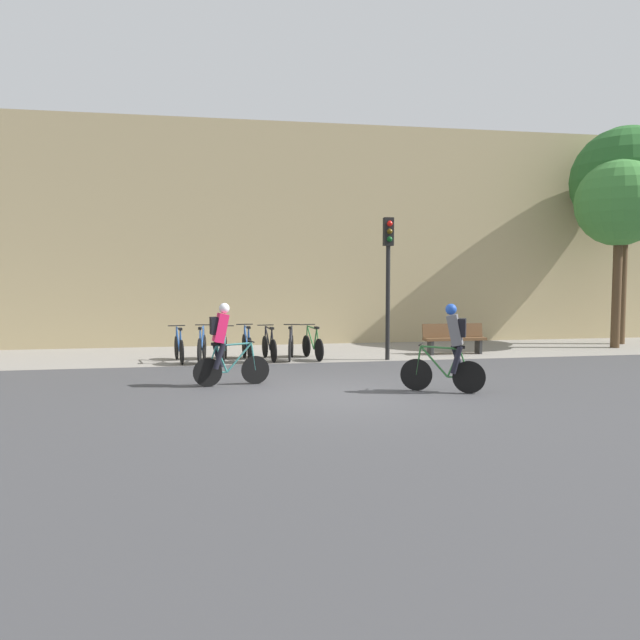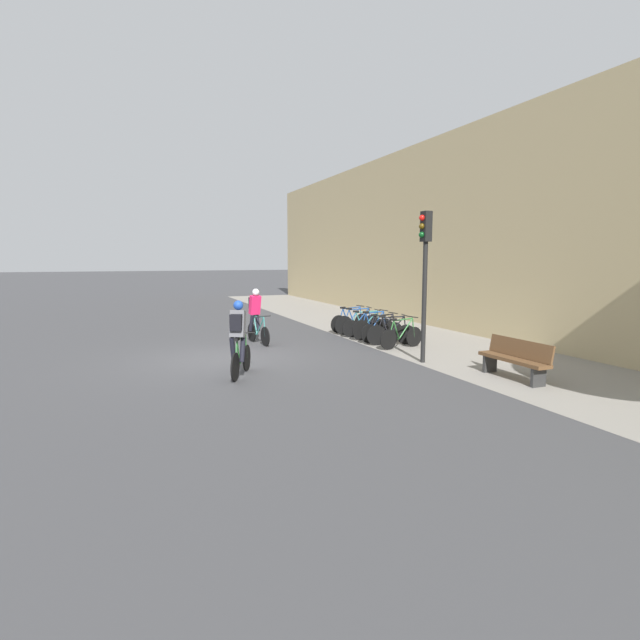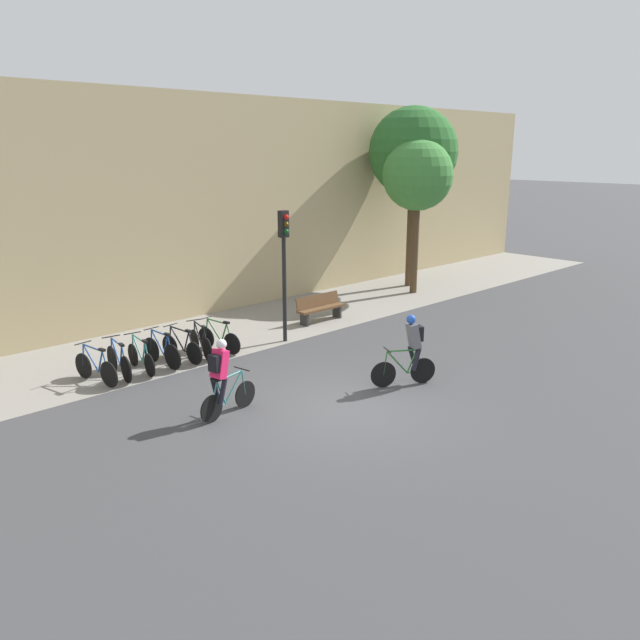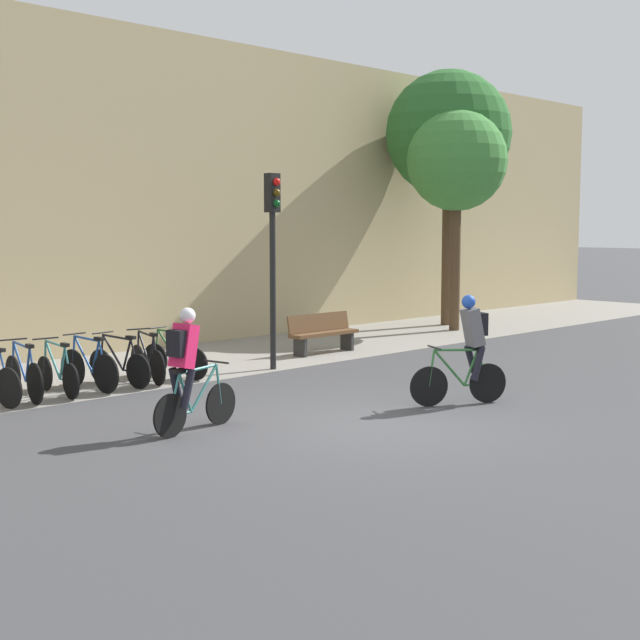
# 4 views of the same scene
# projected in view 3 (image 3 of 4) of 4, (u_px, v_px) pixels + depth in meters

# --- Properties ---
(ground) EXTENTS (200.00, 200.00, 0.00)m
(ground) POSITION_uv_depth(u_px,v_px,m) (343.00, 409.00, 13.81)
(ground) COLOR #3D3D3F
(kerb_strip) EXTENTS (44.00, 4.50, 0.01)m
(kerb_strip) POSITION_uv_depth(u_px,v_px,m) (181.00, 342.00, 18.53)
(kerb_strip) COLOR gray
(kerb_strip) RESTS_ON ground
(building_facade) EXTENTS (44.00, 0.60, 7.35)m
(building_facade) POSITION_uv_depth(u_px,v_px,m) (131.00, 212.00, 19.34)
(building_facade) COLOR tan
(building_facade) RESTS_ON ground
(cyclist_pink) EXTENTS (1.60, 0.53, 1.74)m
(cyclist_pink) POSITION_uv_depth(u_px,v_px,m) (222.00, 376.00, 13.13)
(cyclist_pink) COLOR black
(cyclist_pink) RESTS_ON ground
(cyclist_grey) EXTENTS (1.50, 0.81, 1.76)m
(cyclist_grey) POSITION_uv_depth(u_px,v_px,m) (411.00, 347.00, 14.99)
(cyclist_grey) COLOR black
(cyclist_grey) RESTS_ON ground
(parked_bike_0) EXTENTS (0.47, 1.68, 0.96)m
(parked_bike_0) POSITION_uv_depth(u_px,v_px,m) (96.00, 368.00, 15.24)
(parked_bike_0) COLOR black
(parked_bike_0) RESTS_ON ground
(parked_bike_1) EXTENTS (0.46, 1.69, 0.97)m
(parked_bike_1) POSITION_uv_depth(u_px,v_px,m) (119.00, 362.00, 15.64)
(parked_bike_1) COLOR black
(parked_bike_1) RESTS_ON ground
(parked_bike_2) EXTENTS (0.46, 1.66, 0.94)m
(parked_bike_2) POSITION_uv_depth(u_px,v_px,m) (141.00, 357.00, 16.05)
(parked_bike_2) COLOR black
(parked_bike_2) RESTS_ON ground
(parked_bike_3) EXTENTS (0.46, 1.63, 0.97)m
(parked_bike_3) POSITION_uv_depth(u_px,v_px,m) (162.00, 351.00, 16.44)
(parked_bike_3) COLOR black
(parked_bike_3) RESTS_ON ground
(parked_bike_4) EXTENTS (0.46, 1.63, 0.94)m
(parked_bike_4) POSITION_uv_depth(u_px,v_px,m) (182.00, 347.00, 16.85)
(parked_bike_4) COLOR black
(parked_bike_4) RESTS_ON ground
(parked_bike_5) EXTENTS (0.49, 1.57, 0.95)m
(parked_bike_5) POSITION_uv_depth(u_px,v_px,m) (201.00, 342.00, 17.24)
(parked_bike_5) COLOR black
(parked_bike_5) RESTS_ON ground
(parked_bike_6) EXTENTS (0.48, 1.61, 0.94)m
(parked_bike_6) POSITION_uv_depth(u_px,v_px,m) (219.00, 338.00, 17.65)
(parked_bike_6) COLOR black
(parked_bike_6) RESTS_ON ground
(traffic_light_pole) EXTENTS (0.26, 0.30, 3.87)m
(traffic_light_pole) POSITION_uv_depth(u_px,v_px,m) (284.00, 253.00, 17.97)
(traffic_light_pole) COLOR black
(traffic_light_pole) RESTS_ON ground
(bench) EXTENTS (1.86, 0.44, 0.89)m
(bench) POSITION_uv_depth(u_px,v_px,m) (320.00, 307.00, 20.71)
(bench) COLOR brown
(bench) RESTS_ON ground
(street_tree_0) EXTENTS (2.71, 2.71, 5.96)m
(street_tree_0) POSITION_uv_depth(u_px,v_px,m) (418.00, 176.00, 23.80)
(street_tree_0) COLOR #4C3823
(street_tree_0) RESTS_ON ground
(street_tree_1) EXTENTS (3.55, 3.55, 7.23)m
(street_tree_1) POSITION_uv_depth(u_px,v_px,m) (413.00, 152.00, 24.86)
(street_tree_1) COLOR #4C3823
(street_tree_1) RESTS_ON ground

